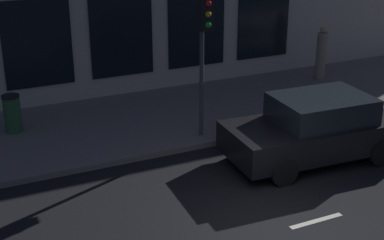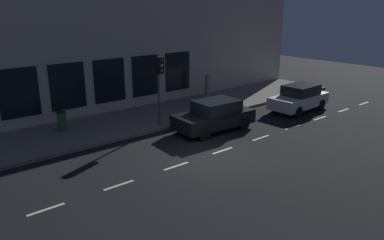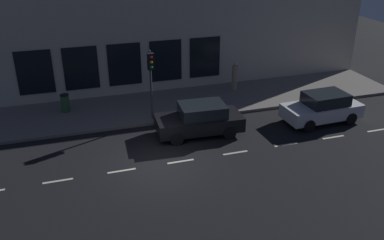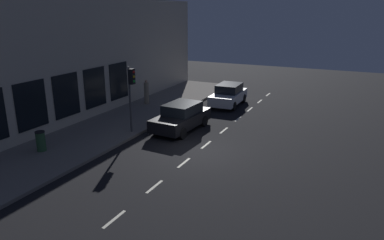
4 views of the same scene
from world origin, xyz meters
TOP-DOWN VIEW (x-y plane):
  - ground_plane at (0.00, 0.00)m, footprint 60.00×60.00m
  - sidewalk at (6.25, 0.00)m, footprint 4.50×32.00m
  - building_facade at (8.80, 0.00)m, footprint 0.65×32.00m
  - lane_centre_line at (0.00, -1.00)m, footprint 0.12×27.20m
  - traffic_light at (4.39, -0.73)m, footprint 0.45×0.32m
  - parked_car_0 at (1.80, -9.25)m, footprint 1.97×4.16m
  - parked_car_1 at (2.32, -2.65)m, footprint 2.12×4.31m
  - pedestrian_0 at (7.19, -6.53)m, footprint 0.38×0.38m
  - trash_bin at (6.82, 3.61)m, footprint 0.46×0.46m

SIDE VIEW (x-z plane):
  - ground_plane at x=0.00m, z-range 0.00..0.00m
  - lane_centre_line at x=0.00m, z-range 0.00..0.01m
  - sidewalk at x=6.25m, z-range 0.00..0.15m
  - trash_bin at x=6.82m, z-range 0.15..1.15m
  - parked_car_0 at x=1.80m, z-range 0.00..1.58m
  - parked_car_1 at x=2.32m, z-range 0.00..1.58m
  - pedestrian_0 at x=7.19m, z-range 0.09..1.85m
  - traffic_light at x=4.39m, z-range 1.00..4.70m
  - building_facade at x=8.80m, z-range -0.01..7.52m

